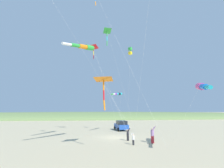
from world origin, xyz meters
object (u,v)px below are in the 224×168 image
at_px(kite_delta_purple_drifting, 103,79).
at_px(kite_windsock_teal_far_right, 202,86).
at_px(person_child_grey_jacket, 133,138).
at_px(kite_windsock_checkered_midright, 83,47).
at_px(person_adult_flyer, 152,134).
at_px(cooler_box, 122,128).
at_px(kite_windsock_long_streamer_right, 118,94).
at_px(kite_delta_rainbow_low_near, 107,31).
at_px(kite_box_long_streamer_left, 130,51).
at_px(kite_delta_striped_overhead, 94,47).
at_px(parked_car, 121,125).
at_px(person_child_green_jacket, 128,134).

bearing_deg(kite_delta_purple_drifting, kite_windsock_teal_far_right, -97.78).
relative_size(person_child_grey_jacket, kite_windsock_checkered_midright, 0.11).
relative_size(person_adult_flyer, kite_windsock_checkered_midright, 0.16).
height_order(cooler_box, kite_windsock_long_streamer_right, kite_windsock_long_streamer_right).
height_order(person_child_grey_jacket, kite_delta_rainbow_low_near, kite_delta_rainbow_low_near).
xyz_separation_m(kite_box_long_streamer_left, kite_windsock_checkered_midright, (-6.81, 7.44, -2.14)).
distance_m(person_child_grey_jacket, kite_box_long_streamer_left, 15.08).
relative_size(cooler_box, kite_delta_rainbow_low_near, 0.04).
distance_m(kite_delta_rainbow_low_near, kite_windsock_checkered_midright, 7.75).
xyz_separation_m(person_child_grey_jacket, kite_delta_striped_overhead, (9.24, 4.57, 14.01)).
distance_m(person_adult_flyer, person_child_grey_jacket, 2.64).
relative_size(parked_car, kite_delta_rainbow_low_near, 0.27).
bearing_deg(cooler_box, kite_windsock_checkered_midright, 155.02).
relative_size(person_child_grey_jacket, kite_windsock_long_streamer_right, 0.16).
distance_m(kite_box_long_streamer_left, kite_delta_striped_overhead, 6.46).
bearing_deg(kite_windsock_teal_far_right, parked_car, 15.31).
bearing_deg(cooler_box, kite_delta_striped_overhead, 141.01).
relative_size(person_child_green_jacket, kite_delta_rainbow_low_near, 0.09).
bearing_deg(kite_delta_rainbow_low_near, kite_box_long_streamer_left, -68.12).
distance_m(person_child_grey_jacket, kite_windsock_checkered_midright, 12.34).
bearing_deg(person_child_grey_jacket, kite_windsock_checkered_midright, 82.94).
height_order(kite_box_long_streamer_left, kite_windsock_long_streamer_right, kite_box_long_streamer_left).
bearing_deg(kite_delta_purple_drifting, person_child_grey_jacket, -51.97).
bearing_deg(person_child_grey_jacket, parked_car, -4.31).
relative_size(kite_windsock_checkered_midright, kite_delta_striped_overhead, 0.81).
xyz_separation_m(kite_windsock_checkered_midright, kite_delta_striped_overhead, (8.51, -1.30, 3.18)).
height_order(parked_car, kite_windsock_long_streamer_right, kite_windsock_long_streamer_right).
distance_m(person_adult_flyer, kite_delta_rainbow_low_near, 16.81).
xyz_separation_m(kite_delta_purple_drifting, kite_box_long_streamer_left, (10.35, -5.17, 6.80)).
xyz_separation_m(kite_windsock_teal_far_right, kite_windsock_checkered_midright, (4.85, 11.86, 5.39)).
bearing_deg(kite_windsock_long_streamer_right, kite_windsock_teal_far_right, -157.78).
distance_m(person_child_green_jacket, kite_windsock_teal_far_right, 10.49).
distance_m(kite_windsock_teal_far_right, kite_delta_striped_overhead, 19.07).
bearing_deg(person_child_grey_jacket, kite_box_long_streamer_left, -11.77).
xyz_separation_m(cooler_box, kite_delta_purple_drifting, (-19.82, 5.31, 6.66)).
relative_size(kite_box_long_streamer_left, kite_delta_striped_overhead, 0.94).
height_order(person_child_grey_jacket, kite_box_long_streamer_left, kite_box_long_streamer_left).
height_order(kite_windsock_teal_far_right, kite_windsock_checkered_midright, kite_windsock_checkered_midright).
relative_size(kite_delta_purple_drifting, kite_box_long_streamer_left, 0.51).
xyz_separation_m(person_adult_flyer, kite_delta_purple_drifting, (-3.52, 6.11, 5.81)).
relative_size(kite_windsock_long_streamer_right, kite_windsock_checkered_midright, 0.67).
bearing_deg(person_adult_flyer, person_child_grey_jacket, 105.65).
distance_m(person_adult_flyer, kite_windsock_checkered_midright, 13.42).
bearing_deg(person_adult_flyer, kite_delta_purple_drifting, 119.92).
relative_size(cooler_box, kite_delta_purple_drifting, 0.09).
bearing_deg(kite_windsock_long_streamer_right, kite_box_long_streamer_left, -152.78).
height_order(person_child_green_jacket, kite_box_long_streamer_left, kite_box_long_streamer_left).
bearing_deg(kite_box_long_streamer_left, kite_delta_rainbow_low_near, 111.88).
bearing_deg(person_adult_flyer, parked_car, 6.32).
bearing_deg(kite_delta_striped_overhead, person_child_grey_jacket, -153.69).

